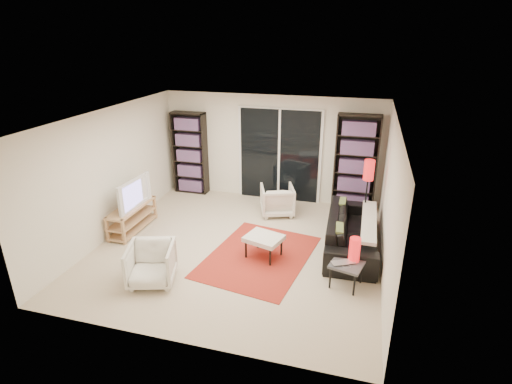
# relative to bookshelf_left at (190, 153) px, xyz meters

# --- Properties ---
(floor) EXTENTS (5.00, 5.00, 0.00)m
(floor) POSITION_rel_bookshelf_left_xyz_m (1.95, -2.33, -0.98)
(floor) COLOR beige
(floor) RESTS_ON ground
(wall_back) EXTENTS (5.00, 0.02, 2.40)m
(wall_back) POSITION_rel_bookshelf_left_xyz_m (1.95, 0.17, 0.22)
(wall_back) COLOR silver
(wall_back) RESTS_ON ground
(wall_front) EXTENTS (5.00, 0.02, 2.40)m
(wall_front) POSITION_rel_bookshelf_left_xyz_m (1.95, -4.83, 0.22)
(wall_front) COLOR silver
(wall_front) RESTS_ON ground
(wall_left) EXTENTS (0.02, 5.00, 2.40)m
(wall_left) POSITION_rel_bookshelf_left_xyz_m (-0.55, -2.33, 0.22)
(wall_left) COLOR silver
(wall_left) RESTS_ON ground
(wall_right) EXTENTS (0.02, 5.00, 2.40)m
(wall_right) POSITION_rel_bookshelf_left_xyz_m (4.45, -2.33, 0.22)
(wall_right) COLOR silver
(wall_right) RESTS_ON ground
(ceiling) EXTENTS (5.00, 5.00, 0.02)m
(ceiling) POSITION_rel_bookshelf_left_xyz_m (1.95, -2.33, 1.42)
(ceiling) COLOR white
(ceiling) RESTS_ON wall_back
(sliding_door) EXTENTS (1.92, 0.08, 2.16)m
(sliding_door) POSITION_rel_bookshelf_left_xyz_m (2.15, 0.13, 0.07)
(sliding_door) COLOR white
(sliding_door) RESTS_ON ground
(bookshelf_left) EXTENTS (0.80, 0.30, 1.95)m
(bookshelf_left) POSITION_rel_bookshelf_left_xyz_m (0.00, 0.00, 0.00)
(bookshelf_left) COLOR black
(bookshelf_left) RESTS_ON ground
(bookshelf_right) EXTENTS (0.90, 0.30, 2.10)m
(bookshelf_right) POSITION_rel_bookshelf_left_xyz_m (3.85, -0.00, 0.07)
(bookshelf_right) COLOR black
(bookshelf_right) RESTS_ON ground
(tv_stand) EXTENTS (0.40, 1.24, 0.50)m
(tv_stand) POSITION_rel_bookshelf_left_xyz_m (-0.28, -2.21, -0.71)
(tv_stand) COLOR tan
(tv_stand) RESTS_ON floor
(tv) EXTENTS (0.18, 1.00, 0.57)m
(tv) POSITION_rel_bookshelf_left_xyz_m (-0.26, -2.21, -0.19)
(tv) COLOR black
(tv) RESTS_ON tv_stand
(rug) EXTENTS (1.95, 2.43, 0.01)m
(rug) POSITION_rel_bookshelf_left_xyz_m (2.39, -2.55, -0.97)
(rug) COLOR #A2271B
(rug) RESTS_ON floor
(sofa) EXTENTS (0.95, 2.26, 0.65)m
(sofa) POSITION_rel_bookshelf_left_xyz_m (3.93, -1.77, -0.65)
(sofa) COLOR black
(sofa) RESTS_ON floor
(armchair_back) EXTENTS (0.87, 0.88, 0.63)m
(armchair_back) POSITION_rel_bookshelf_left_xyz_m (2.31, -0.72, -0.66)
(armchair_back) COLOR silver
(armchair_back) RESTS_ON floor
(armchair_front) EXTENTS (0.87, 0.88, 0.64)m
(armchair_front) POSITION_rel_bookshelf_left_xyz_m (0.99, -3.73, -0.65)
(armchair_front) COLOR silver
(armchair_front) RESTS_ON floor
(ottoman) EXTENTS (0.72, 0.64, 0.40)m
(ottoman) POSITION_rel_bookshelf_left_xyz_m (2.48, -2.53, -0.63)
(ottoman) COLOR silver
(ottoman) RESTS_ON floor
(side_table) EXTENTS (0.57, 0.57, 0.40)m
(side_table) POSITION_rel_bookshelf_left_xyz_m (3.91, -3.02, -0.62)
(side_table) COLOR #454449
(side_table) RESTS_ON floor
(laptop) EXTENTS (0.43, 0.37, 0.03)m
(laptop) POSITION_rel_bookshelf_left_xyz_m (3.88, -3.09, -0.56)
(laptop) COLOR silver
(laptop) RESTS_ON side_table
(table_lamp) EXTENTS (0.17, 0.17, 0.38)m
(table_lamp) POSITION_rel_bookshelf_left_xyz_m (4.00, -2.91, -0.38)
(table_lamp) COLOR red
(table_lamp) RESTS_ON side_table
(floor_lamp) EXTENTS (0.22, 0.22, 1.45)m
(floor_lamp) POSITION_rel_bookshelf_left_xyz_m (4.12, -1.01, 0.14)
(floor_lamp) COLOR black
(floor_lamp) RESTS_ON floor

